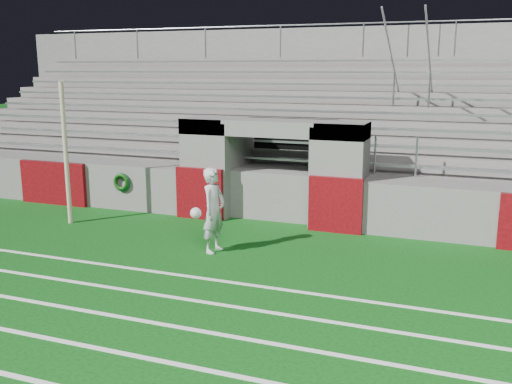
% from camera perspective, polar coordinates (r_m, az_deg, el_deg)
% --- Properties ---
extents(ground, '(90.00, 90.00, 0.00)m').
position_cam_1_polar(ground, '(11.79, -4.02, -6.90)').
color(ground, '#0B440F').
rests_on(ground, ground).
extents(field_post, '(0.11, 0.11, 3.56)m').
position_cam_1_polar(field_post, '(15.02, -18.48, 3.64)').
color(field_post, '#C5B292').
rests_on(field_post, ground).
extents(field_markings, '(28.00, 8.09, 0.01)m').
position_cam_1_polar(field_markings, '(7.93, -19.98, -17.62)').
color(field_markings, white).
rests_on(field_markings, ground).
extents(stadium_structure, '(26.00, 8.48, 5.42)m').
position_cam_1_polar(stadium_structure, '(18.83, 6.08, 4.93)').
color(stadium_structure, '#5F5D5A').
rests_on(stadium_structure, ground).
extents(goalkeeper_with_ball, '(0.68, 0.73, 1.83)m').
position_cam_1_polar(goalkeeper_with_ball, '(12.14, -4.28, -1.84)').
color(goalkeeper_with_ball, silver).
rests_on(goalkeeper_with_ball, ground).
extents(hose_coil, '(0.52, 0.14, 0.52)m').
position_cam_1_polar(hose_coil, '(16.05, -13.30, 0.96)').
color(hose_coil, '#0C401B').
rests_on(hose_coil, ground).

